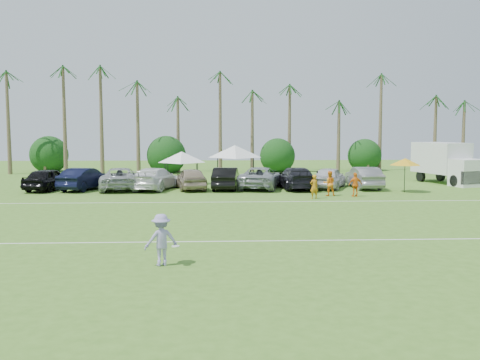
{
  "coord_description": "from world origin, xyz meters",
  "views": [
    {
      "loc": [
        -0.91,
        -19.86,
        4.66
      ],
      "look_at": [
        0.63,
        12.1,
        1.6
      ],
      "focal_mm": 40.0,
      "sensor_mm": 36.0,
      "label": 1
    }
  ],
  "objects": [
    {
      "name": "frisbee_player",
      "position": [
        -2.73,
        -1.81,
        0.89
      ],
      "size": [
        1.3,
        1.01,
        1.78
      ],
      "rotation": [
        0.0,
        0.0,
        3.48
      ],
      "color": "#9B90CD",
      "rests_on": "ground"
    },
    {
      "name": "canopy_tent_right",
      "position": [
        0.9,
        26.97,
        3.25
      ],
      "size": [
        4.68,
        4.68,
        3.79
      ],
      "color": "black",
      "rests_on": "ground"
    },
    {
      "name": "palm_tree_4",
      "position": [
        -4.0,
        38.0,
        7.48
      ],
      "size": [
        2.4,
        2.4,
        8.9
      ],
      "color": "brown",
      "rests_on": "ground"
    },
    {
      "name": "parked_car_9",
      "position": [
        10.85,
        21.49,
        0.85
      ],
      "size": [
        1.9,
        5.2,
        1.7
      ],
      "primitive_type": "imported",
      "rotation": [
        0.0,
        0.0,
        3.16
      ],
      "color": "gray",
      "rests_on": "ground"
    },
    {
      "name": "parked_car_5",
      "position": [
        -0.01,
        21.39,
        0.85
      ],
      "size": [
        2.34,
        5.33,
        1.7
      ],
      "primitive_type": "imported",
      "rotation": [
        0.0,
        0.0,
        3.03
      ],
      "color": "black",
      "rests_on": "ground"
    },
    {
      "name": "palm_tree_2",
      "position": [
        -12.0,
        38.0,
        9.21
      ],
      "size": [
        2.4,
        2.4,
        10.9
      ],
      "color": "brown",
      "rests_on": "ground"
    },
    {
      "name": "sideline_player_c",
      "position": [
        8.82,
        16.38,
        0.83
      ],
      "size": [
        1.02,
        0.54,
        1.66
      ],
      "primitive_type": "imported",
      "rotation": [
        0.0,
        0.0,
        3.28
      ],
      "color": "orange",
      "rests_on": "ground"
    },
    {
      "name": "palm_tree_1",
      "position": [
        -17.0,
        38.0,
        8.35
      ],
      "size": [
        2.4,
        2.4,
        9.9
      ],
      "color": "brown",
      "rests_on": "ground"
    },
    {
      "name": "sideline_player_a",
      "position": [
        5.77,
        15.44,
        0.81
      ],
      "size": [
        0.68,
        0.54,
        1.61
      ],
      "primitive_type": "imported",
      "rotation": [
        0.0,
        0.0,
        3.44
      ],
      "color": "orange",
      "rests_on": "ground"
    },
    {
      "name": "bush_tree_3",
      "position": [
        16.0,
        39.0,
        1.8
      ],
      "size": [
        4.0,
        4.0,
        4.0
      ],
      "color": "brown",
      "rests_on": "ground"
    },
    {
      "name": "field_lines",
      "position": [
        0.0,
        8.0,
        0.01
      ],
      "size": [
        80.0,
        12.1,
        0.01
      ],
      "color": "white",
      "rests_on": "ground"
    },
    {
      "name": "bush_tree_0",
      "position": [
        -19.0,
        39.0,
        1.8
      ],
      "size": [
        4.0,
        4.0,
        4.0
      ],
      "color": "brown",
      "rests_on": "ground"
    },
    {
      "name": "palm_tree_10",
      "position": [
        23.0,
        38.0,
        9.21
      ],
      "size": [
        2.4,
        2.4,
        10.9
      ],
      "color": "brown",
      "rests_on": "ground"
    },
    {
      "name": "sideline_player_b",
      "position": [
        7.11,
        16.89,
        0.87
      ],
      "size": [
        0.86,
        0.68,
        1.75
      ],
      "primitive_type": "imported",
      "rotation": [
        0.0,
        0.0,
        3.12
      ],
      "color": "orange",
      "rests_on": "ground"
    },
    {
      "name": "palm_tree_9",
      "position": [
        18.0,
        38.0,
        8.35
      ],
      "size": [
        2.4,
        2.4,
        9.9
      ],
      "color": "brown",
      "rests_on": "ground"
    },
    {
      "name": "parked_car_4",
      "position": [
        -2.72,
        21.28,
        0.85
      ],
      "size": [
        2.91,
        5.28,
        1.7
      ],
      "primitive_type": "imported",
      "rotation": [
        0.0,
        0.0,
        3.33
      ],
      "color": "gray",
      "rests_on": "ground"
    },
    {
      "name": "parked_car_0",
      "position": [
        -13.58,
        21.32,
        0.85
      ],
      "size": [
        3.02,
        5.31,
        1.7
      ],
      "primitive_type": "imported",
      "rotation": [
        0.0,
        0.0,
        2.93
      ],
      "color": "black",
      "rests_on": "ground"
    },
    {
      "name": "parked_car_6",
      "position": [
        2.71,
        21.68,
        0.85
      ],
      "size": [
        4.24,
        6.63,
        1.7
      ],
      "primitive_type": "imported",
      "rotation": [
        0.0,
        0.0,
        2.89
      ],
      "color": "#8F949A",
      "rests_on": "ground"
    },
    {
      "name": "ground",
      "position": [
        0.0,
        0.0,
        0.0
      ],
      "size": [
        120.0,
        120.0,
        0.0
      ],
      "primitive_type": "plane",
      "color": "#437122",
      "rests_on": "ground"
    },
    {
      "name": "palm_tree_5",
      "position": [
        0.0,
        38.0,
        8.35
      ],
      "size": [
        2.4,
        2.4,
        9.9
      ],
      "color": "brown",
      "rests_on": "ground"
    },
    {
      "name": "parked_car_3",
      "position": [
        -5.44,
        21.32,
        0.85
      ],
      "size": [
        3.84,
        6.28,
        1.7
      ],
      "primitive_type": "imported",
      "rotation": [
        0.0,
        0.0,
        2.88
      ],
      "color": "white",
      "rests_on": "ground"
    },
    {
      "name": "palm_tree_0",
      "position": [
        -22.0,
        38.0,
        7.48
      ],
      "size": [
        2.4,
        2.4,
        8.9
      ],
      "color": "brown",
      "rests_on": "ground"
    },
    {
      "name": "parked_car_7",
      "position": [
        5.42,
        21.32,
        0.85
      ],
      "size": [
        2.76,
        6.01,
        1.7
      ],
      "primitive_type": "imported",
      "rotation": [
        0.0,
        0.0,
        3.21
      ],
      "color": "black",
      "rests_on": "ground"
    },
    {
      "name": "parked_car_1",
      "position": [
        -10.87,
        21.45,
        0.85
      ],
      "size": [
        3.24,
        5.47,
        1.7
      ],
      "primitive_type": "imported",
      "rotation": [
        0.0,
        0.0,
        2.84
      ],
      "color": "black",
      "rests_on": "ground"
    },
    {
      "name": "palm_tree_11",
      "position": [
        27.0,
        38.0,
        10.06
      ],
      "size": [
        2.4,
        2.4,
        11.9
      ],
      "color": "brown",
      "rests_on": "ground"
    },
    {
      "name": "box_truck",
      "position": [
        19.01,
        24.84,
        1.86
      ],
      "size": [
        4.21,
        7.19,
        3.49
      ],
      "rotation": [
        0.0,
        0.0,
        0.26
      ],
      "color": "white",
      "rests_on": "ground"
    },
    {
      "name": "parked_car_2",
      "position": [
        -8.15,
        21.45,
        0.85
      ],
      "size": [
        3.55,
        6.42,
        1.7
      ],
      "primitive_type": "imported",
      "rotation": [
        0.0,
        0.0,
        3.26
      ],
      "color": "#9CA0A3",
      "rests_on": "ground"
    },
    {
      "name": "palm_tree_8",
      "position": [
        13.0,
        38.0,
        7.48
      ],
      "size": [
        2.4,
        2.4,
        8.9
      ],
      "color": "brown",
      "rests_on": "ground"
    },
    {
      "name": "parked_car_8",
      "position": [
        8.14,
        21.62,
        0.85
      ],
      "size": [
        3.82,
        5.38,
        1.7
      ],
      "primitive_type": "imported",
      "rotation": [
        0.0,
        0.0,
        2.73
      ],
      "color": "silver",
      "rests_on": "ground"
    },
    {
      "name": "bush_tree_2",
      "position": [
        6.0,
        39.0,
        1.8
      ],
      "size": [
        4.0,
        4.0,
        4.0
      ],
      "color": "brown",
      "rests_on": "ground"
    },
    {
      "name": "palm_tree_6",
      "position": [
        4.0,
        38.0,
        9.21
      ],
      "size": [
        2.4,
        2.4,
        10.9
      ],
      "color": "brown",
      "rests_on": "ground"
    },
    {
      "name": "palm_tree_3",
      "position": [
        -8.0,
        38.0,
        10.06
      ],
      "size": [
        2.4,
        2.4,
        11.9
      ],
      "color": "brown",
      "rests_on": "ground"
    },
    {
      "name": "bush_tree_1",
      "position": [
        -6.0,
        39.0,
        1.8
      ],
      "size": [
        4.0,
        4.0,
        4.0
      ],
      "color": "brown",
      "rests_on": "ground"
    },
    {
      "name": "market_umbrella",
      "position": [
        13.09,
        18.64,
        2.27
      ],
      "size": [
        2.27,
        2.27,
        2.53
      ],
      "color": "black",
      "rests_on": "ground"
    },
    {
      "name": "canopy_tent_left",
      "position": [
        -3.64,
        25.19,
        2.77
      ],
      "size": [
        3.99,
        3.99,
        3.23
      ],
      "color": "black",
      "rests_on": "ground"
    },
    {
      "name": "palm_tree_7",
      "position": [
        8.0,
        38.0,
        10.06
      ],
      "size": [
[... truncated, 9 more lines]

